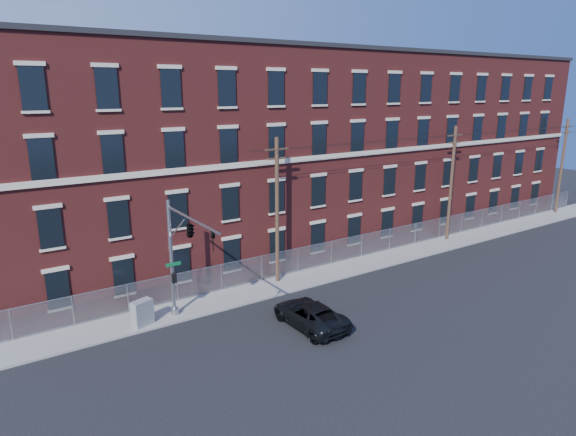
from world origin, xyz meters
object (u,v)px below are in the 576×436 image
(traffic_signal_mast, at_px, (185,239))
(utility_cabinet, at_px, (142,313))
(utility_pole_near, at_px, (277,208))
(pickup_truck, at_px, (310,314))

(traffic_signal_mast, relative_size, utility_cabinet, 4.72)
(utility_pole_near, height_order, pickup_truck, utility_pole_near)
(traffic_signal_mast, height_order, utility_cabinet, traffic_signal_mast)
(traffic_signal_mast, bearing_deg, utility_cabinet, 134.90)
(traffic_signal_mast, height_order, utility_pole_near, utility_pole_near)
(utility_cabinet, bearing_deg, utility_pole_near, -10.63)
(utility_cabinet, bearing_deg, pickup_truck, -51.78)
(traffic_signal_mast, distance_m, utility_cabinet, 5.35)
(traffic_signal_mast, relative_size, utility_pole_near, 0.70)
(traffic_signal_mast, relative_size, pickup_truck, 1.36)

